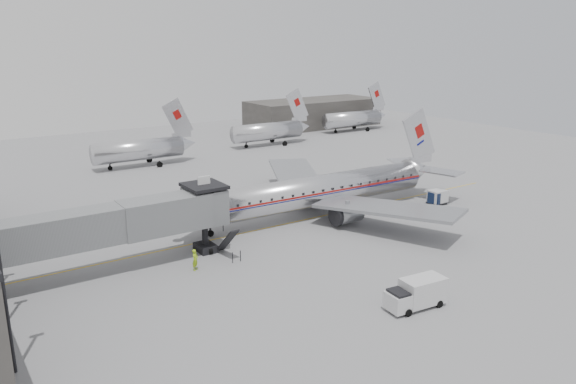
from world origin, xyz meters
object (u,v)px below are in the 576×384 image
Objects in this scene: baggage_cart_navy at (437,198)px; baggage_cart_white at (438,197)px; airliner at (322,190)px; ramp_worker at (195,260)px; service_van at (416,293)px.

baggage_cart_white reaches higher than baggage_cart_navy.
baggage_cart_navy is 0.21m from baggage_cart_white.
airliner is 15.36× the size of baggage_cart_navy.
baggage_cart_navy is at bearing -34.31° from ramp_worker.
baggage_cart_white is 1.19× the size of ramp_worker.
baggage_cart_white is (0.19, 0.00, 0.08)m from baggage_cart_navy.
service_van is 28.05m from baggage_cart_navy.
airliner is 7.28× the size of service_van.
service_van is 2.11× the size of baggage_cart_navy.
baggage_cart_navy is at bearing -17.39° from airliner.
airliner is 18.62× the size of ramp_worker.
baggage_cart_white is at bearing 44.25° from service_van.
ramp_worker is at bearing -159.24° from airliner.
service_van is 18.77m from ramp_worker.
ramp_worker reaches higher than baggage_cart_white.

